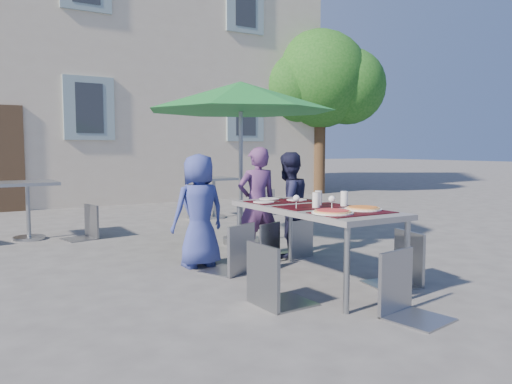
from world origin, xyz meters
TOP-DOWN VIEW (x-y plane):
  - ground at (0.00, 0.00)m, footprint 90.00×90.00m
  - building at (-0.00, 11.50)m, footprint 13.60×8.20m
  - tree at (6.55, 7.54)m, footprint 3.60×3.00m
  - dining_table at (0.32, -0.19)m, footprint 0.80×1.85m
  - pizza_near_left at (0.13, -0.70)m, footprint 0.36×0.36m
  - pizza_near_right at (0.52, -0.66)m, footprint 0.34×0.34m
  - glassware at (0.37, -0.28)m, footprint 0.58×0.40m
  - place_settings at (0.31, 0.43)m, footprint 0.68×0.46m
  - child_0 at (-0.34, 1.01)m, footprint 0.63×0.42m
  - child_1 at (0.41, 1.00)m, footprint 0.52×0.37m
  - child_2 at (0.80, 0.92)m, footprint 0.67×0.45m
  - chair_0 at (-0.16, 0.56)m, footprint 0.58×0.59m
  - chair_1 at (0.47, 0.95)m, footprint 0.48×0.48m
  - chair_2 at (0.86, 0.85)m, footprint 0.44×0.45m
  - chair_3 at (-0.40, -0.58)m, footprint 0.47×0.46m
  - chair_4 at (1.01, -0.67)m, footprint 0.50×0.50m
  - chair_5 at (0.34, -1.35)m, footprint 0.49×0.50m
  - patio_umbrella at (0.71, 1.93)m, footprint 2.55×2.55m
  - cafe_table_0 at (-1.74, 3.79)m, footprint 0.78×0.78m
  - bg_chair_r_0 at (-1.03, 3.44)m, footprint 0.49×0.49m
  - cafe_table_1 at (1.55, 4.44)m, footprint 0.71×0.71m
  - bg_chair_l_1 at (1.20, 4.42)m, footprint 0.43×0.42m
  - bg_chair_r_1 at (2.58, 4.35)m, footprint 0.57×0.56m

SIDE VIEW (x-z plane):
  - ground at x=0.00m, z-range 0.00..0.00m
  - chair_1 at x=0.47m, z-range 0.06..0.90m
  - bg_chair_l_1 at x=1.20m, z-range 0.07..0.92m
  - chair_2 at x=0.86m, z-range 0.07..0.95m
  - cafe_table_1 at x=1.55m, z-range 0.15..0.91m
  - bg_chair_r_0 at x=-1.03m, z-range 0.08..1.01m
  - chair_5 at x=0.34m, z-range 0.08..1.05m
  - bg_chair_r_1 at x=2.58m, z-range 0.08..1.06m
  - chair_4 at x=1.01m, z-range 0.08..1.06m
  - chair_0 at x=-0.16m, z-range 0.09..1.08m
  - chair_3 at x=-0.40m, z-range 0.09..1.09m
  - cafe_table_0 at x=-1.74m, z-range 0.19..1.03m
  - child_0 at x=-0.34m, z-range 0.00..1.25m
  - child_2 at x=0.80m, z-range 0.00..1.27m
  - child_1 at x=0.41m, z-range 0.00..1.33m
  - dining_table at x=0.32m, z-range 0.32..1.07m
  - place_settings at x=0.31m, z-range 0.76..0.77m
  - pizza_near_right at x=0.52m, z-range 0.75..0.78m
  - pizza_near_left at x=0.13m, z-range 0.75..0.78m
  - glassware at x=0.37m, z-range 0.75..0.90m
  - patio_umbrella at x=0.71m, z-range 0.88..3.09m
  - tree at x=6.55m, z-range 0.90..5.60m
  - building at x=0.00m, z-range -0.70..10.40m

